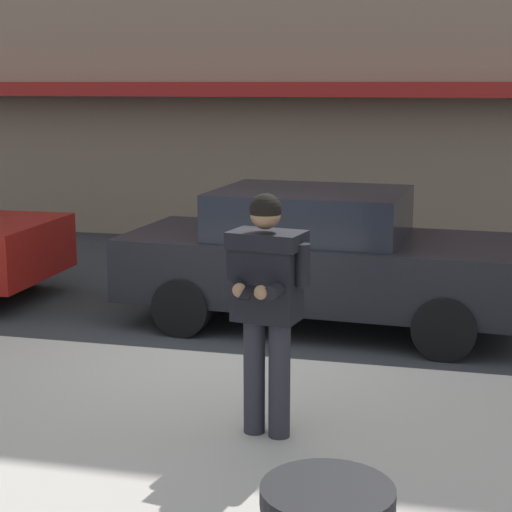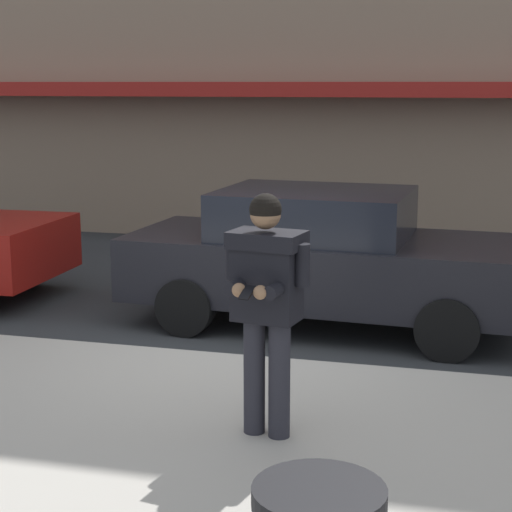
% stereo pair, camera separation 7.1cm
% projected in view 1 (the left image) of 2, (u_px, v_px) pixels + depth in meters
% --- Properties ---
extents(ground_plane, '(80.00, 80.00, 0.00)m').
position_uv_depth(ground_plane, '(229.00, 361.00, 8.47)').
color(ground_plane, '#2B2D30').
extents(sidewalk, '(32.00, 5.30, 0.14)m').
position_uv_depth(sidewalk, '(258.00, 499.00, 5.51)').
color(sidewalk, '#A8A399').
rests_on(sidewalk, ground).
extents(curb_paint_line, '(28.00, 0.12, 0.01)m').
position_uv_depth(curb_paint_line, '(330.00, 367.00, 8.28)').
color(curb_paint_line, silver).
rests_on(curb_paint_line, ground).
extents(parked_sedan_mid, '(4.59, 2.11, 1.54)m').
position_uv_depth(parked_sedan_mid, '(322.00, 257.00, 9.57)').
color(parked_sedan_mid, black).
rests_on(parked_sedan_mid, ground).
extents(man_texting_on_phone, '(0.64, 0.62, 1.81)m').
position_uv_depth(man_texting_on_phone, '(266.00, 289.00, 6.13)').
color(man_texting_on_phone, '#23232B').
rests_on(man_texting_on_phone, sidewalk).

